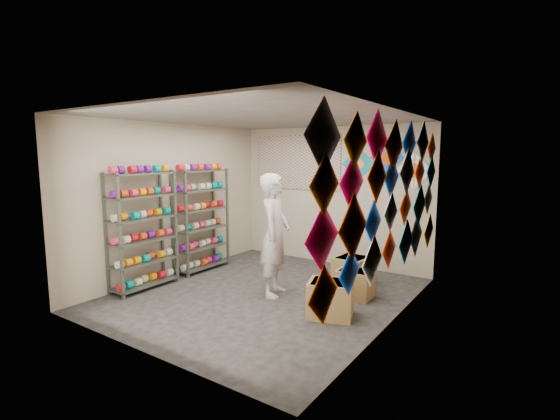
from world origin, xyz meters
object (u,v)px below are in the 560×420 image
Objects in this scene: carton_b at (355,283)px; carton_c at (352,271)px; shelf_rack_front at (143,231)px; shopkeeper at (275,235)px; shelf_rack_back at (201,220)px; carton_a at (331,299)px.

carton_c reaches higher than carton_b.
shopkeeper is at bearing 26.12° from shelf_rack_front.
carton_c is at bearing 15.53° from shelf_rack_back.
shopkeeper is 1.43m from carton_b.
shelf_rack_back reaches higher than shopkeeper.
carton_a is at bearing -12.06° from shelf_rack_back.
shopkeeper is (1.92, 0.94, -0.01)m from shelf_rack_front.
shelf_rack_front is at bearing 173.45° from carton_a.
shopkeeper is at bearing 146.68° from carton_a.
carton_c is (-0.29, 0.52, 0.02)m from carton_b.
shelf_rack_front reaches higher than shopkeeper.
shelf_rack_back is 3.18m from carton_a.
carton_a is at bearing 12.11° from shelf_rack_front.
carton_b is (-0.03, 0.88, -0.03)m from carton_a.
carton_a is 0.88m from carton_b.
shelf_rack_back is at bearing -160.54° from carton_c.
shelf_rack_front reaches higher than carton_c.
shopkeeper is 1.54m from carton_c.
shopkeeper reaches higher than carton_b.
carton_c is (2.71, 2.05, -0.71)m from shelf_rack_front.
carton_a is (3.04, 0.65, -0.71)m from shelf_rack_front.
shelf_rack_back is 3.52× the size of carton_c.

